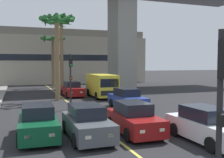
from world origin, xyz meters
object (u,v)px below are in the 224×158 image
at_px(car_queue_front, 72,90).
at_px(car_queue_fourth, 38,123).
at_px(car_queue_third, 134,119).
at_px(car_queue_sixth, 206,126).
at_px(delivery_van, 102,85).
at_px(palm_tree_far_median, 53,47).
at_px(traffic_light_median_far, 71,74).
at_px(car_queue_fifth, 127,99).
at_px(car_queue_second, 87,123).
at_px(palm_tree_mid_median, 61,28).
at_px(traffic_light_median_near, 222,104).
at_px(palm_tree_near_median, 57,33).

distance_m(car_queue_front, car_queue_fourth, 15.53).
xyz_separation_m(car_queue_third, car_queue_fourth, (-4.59, 0.78, 0.00)).
relative_size(car_queue_sixth, delivery_van, 0.78).
xyz_separation_m(car_queue_fourth, car_queue_sixth, (7.04, -3.20, 0.00)).
bearing_deg(palm_tree_far_median, traffic_light_median_far, -93.37).
height_order(car_queue_fifth, car_queue_sixth, same).
bearing_deg(delivery_van, car_queue_fourth, -119.22).
xyz_separation_m(car_queue_fifth, car_queue_sixth, (-0.08, -9.20, 0.00)).
bearing_deg(car_queue_second, traffic_light_median_far, 84.45).
relative_size(car_queue_third, car_queue_fifth, 1.00).
xyz_separation_m(car_queue_fourth, traffic_light_median_far, (2.92, 7.01, 1.99)).
bearing_deg(car_queue_front, palm_tree_mid_median, 95.26).
xyz_separation_m(car_queue_fifth, delivery_van, (0.09, 6.90, 0.57)).
distance_m(car_queue_second, car_queue_fifth, 8.46).
xyz_separation_m(traffic_light_median_far, palm_tree_mid_median, (1.25, 12.15, 4.94)).
distance_m(car_queue_third, car_queue_fifth, 7.23).
bearing_deg(delivery_van, traffic_light_median_near, -101.19).
distance_m(car_queue_fifth, delivery_van, 6.92).
relative_size(traffic_light_median_far, palm_tree_near_median, 0.53).
height_order(car_queue_third, traffic_light_median_far, traffic_light_median_far).
relative_size(car_queue_sixth, traffic_light_median_far, 0.98).
bearing_deg(palm_tree_mid_median, car_queue_sixth, -82.67).
distance_m(car_queue_front, palm_tree_mid_median, 8.18).
distance_m(car_queue_sixth, traffic_light_median_far, 11.19).
distance_m(car_queue_third, palm_tree_mid_median, 21.12).
relative_size(car_queue_front, delivery_van, 0.79).
xyz_separation_m(car_queue_front, car_queue_fifth, (2.55, -8.85, 0.00)).
bearing_deg(traffic_light_median_far, car_queue_fifth, -13.61).
bearing_deg(delivery_van, palm_tree_near_median, -173.41).
bearing_deg(palm_tree_near_median, delivery_van, 6.59).
distance_m(car_queue_sixth, traffic_light_median_near, 7.07).
xyz_separation_m(car_queue_second, traffic_light_median_far, (0.76, 7.86, 1.99)).
distance_m(car_queue_third, delivery_van, 13.93).
relative_size(car_queue_third, car_queue_fourth, 1.00).
relative_size(car_queue_fourth, car_queue_sixth, 1.01).
distance_m(car_queue_front, traffic_light_median_near, 23.60).
relative_size(car_queue_third, palm_tree_far_median, 0.56).
height_order(delivery_van, palm_tree_mid_median, palm_tree_mid_median).
xyz_separation_m(car_queue_third, car_queue_sixth, (2.45, -2.42, 0.00)).
xyz_separation_m(car_queue_third, car_queue_fifth, (2.53, 6.77, 0.00)).
height_order(car_queue_fourth, car_queue_sixth, same).
height_order(car_queue_second, palm_tree_far_median, palm_tree_far_median).
relative_size(traffic_light_median_near, palm_tree_far_median, 0.57).
xyz_separation_m(car_queue_fourth, traffic_light_median_near, (2.96, -8.62, 1.99)).
bearing_deg(palm_tree_mid_median, car_queue_second, -95.74).
bearing_deg(traffic_light_median_far, palm_tree_near_median, 92.50).
xyz_separation_m(car_queue_third, traffic_light_median_near, (-1.63, -7.84, 1.99)).
bearing_deg(traffic_light_median_near, car_queue_front, 86.09).
xyz_separation_m(car_queue_sixth, palm_tree_far_median, (-3.00, 29.22, 5.05)).
relative_size(car_queue_fifth, palm_tree_near_median, 0.53).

